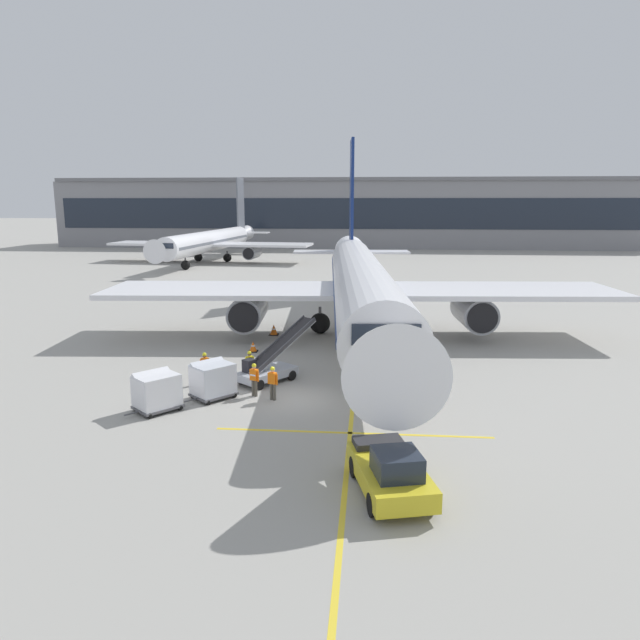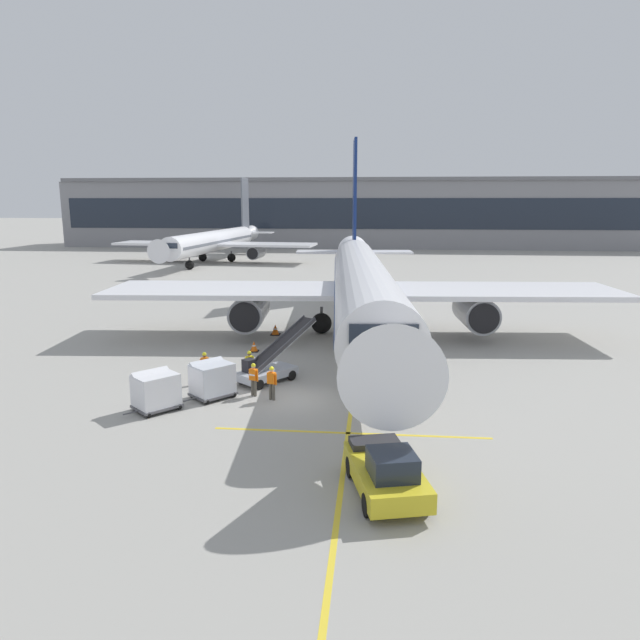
# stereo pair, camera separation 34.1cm
# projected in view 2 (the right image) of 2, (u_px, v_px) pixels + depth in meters

# --- Properties ---
(ground_plane) EXTENTS (600.00, 600.00, 0.00)m
(ground_plane) POSITION_uv_depth(u_px,v_px,m) (293.00, 400.00, 29.50)
(ground_plane) COLOR #9E9B93
(parked_airplane) EXTENTS (37.32, 47.61, 15.97)m
(parked_airplane) POSITION_uv_depth(u_px,v_px,m) (362.00, 284.00, 42.49)
(parked_airplane) COLOR white
(parked_airplane) RESTS_ON ground
(belt_loader) EXTENTS (4.20, 4.85, 3.25)m
(belt_loader) POSITION_uv_depth(u_px,v_px,m) (270.00, 365.00, 32.42)
(belt_loader) COLOR #A3A8B2
(belt_loader) RESTS_ON ground
(baggage_cart_lead) EXTENTS (2.52, 2.57, 1.91)m
(baggage_cart_lead) POSITION_uv_depth(u_px,v_px,m) (212.00, 379.00, 29.66)
(baggage_cart_lead) COLOR #515156
(baggage_cart_lead) RESTS_ON ground
(baggage_cart_second) EXTENTS (2.52, 2.57, 1.91)m
(baggage_cart_second) POSITION_uv_depth(u_px,v_px,m) (155.00, 390.00, 27.89)
(baggage_cart_second) COLOR #515156
(baggage_cart_second) RESTS_ON ground
(pushback_tug) EXTENTS (3.10, 4.78, 1.83)m
(pushback_tug) POSITION_uv_depth(u_px,v_px,m) (386.00, 472.00, 19.85)
(pushback_tug) COLOR gold
(pushback_tug) RESTS_ON ground
(ground_crew_by_loader) EXTENTS (0.44, 0.43, 1.74)m
(ground_crew_by_loader) POSITION_uv_depth(u_px,v_px,m) (205.00, 365.00, 32.06)
(ground_crew_by_loader) COLOR #514C42
(ground_crew_by_loader) RESTS_ON ground
(ground_crew_by_carts) EXTENTS (0.53, 0.38, 1.74)m
(ground_crew_by_carts) POSITION_uv_depth(u_px,v_px,m) (254.00, 377.00, 29.90)
(ground_crew_by_carts) COLOR #514C42
(ground_crew_by_carts) RESTS_ON ground
(ground_crew_marshaller) EXTENTS (0.44, 0.44, 1.74)m
(ground_crew_marshaller) POSITION_uv_depth(u_px,v_px,m) (250.00, 364.00, 32.37)
(ground_crew_marshaller) COLOR #333847
(ground_crew_marshaller) RESTS_ON ground
(ground_crew_wingwalker) EXTENTS (0.54, 0.36, 1.74)m
(ground_crew_wingwalker) POSITION_uv_depth(u_px,v_px,m) (272.00, 381.00, 29.31)
(ground_crew_wingwalker) COLOR #514C42
(ground_crew_wingwalker) RESTS_ON ground
(safety_cone_engine_keepout) EXTENTS (0.70, 0.70, 0.79)m
(safety_cone_engine_keepout) POSITION_uv_depth(u_px,v_px,m) (275.00, 330.00, 43.75)
(safety_cone_engine_keepout) COLOR black
(safety_cone_engine_keepout) RESTS_ON ground
(safety_cone_wingtip) EXTENTS (0.61, 0.61, 0.70)m
(safety_cone_wingtip) POSITION_uv_depth(u_px,v_px,m) (254.00, 346.00, 38.91)
(safety_cone_wingtip) COLOR black
(safety_cone_wingtip) RESTS_ON ground
(apron_guidance_line_lead_in) EXTENTS (0.20, 110.00, 0.01)m
(apron_guidance_line_lead_in) POSITION_uv_depth(u_px,v_px,m) (360.00, 339.00, 42.45)
(apron_guidance_line_lead_in) COLOR yellow
(apron_guidance_line_lead_in) RESTS_ON ground
(apron_guidance_line_stop_bar) EXTENTS (12.00, 0.20, 0.01)m
(apron_guidance_line_stop_bar) POSITION_uv_depth(u_px,v_px,m) (351.00, 433.00, 25.26)
(apron_guidance_line_stop_bar) COLOR yellow
(apron_guidance_line_stop_bar) RESTS_ON ground
(terminal_building) EXTENTS (127.16, 17.27, 14.55)m
(terminal_building) POSITION_uv_depth(u_px,v_px,m) (359.00, 213.00, 127.78)
(terminal_building) COLOR gray
(terminal_building) RESTS_ON ground
(distant_airplane) EXTENTS (33.25, 41.92, 14.07)m
(distant_airplane) POSITION_uv_depth(u_px,v_px,m) (215.00, 241.00, 95.03)
(distant_airplane) COLOR white
(distant_airplane) RESTS_ON ground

